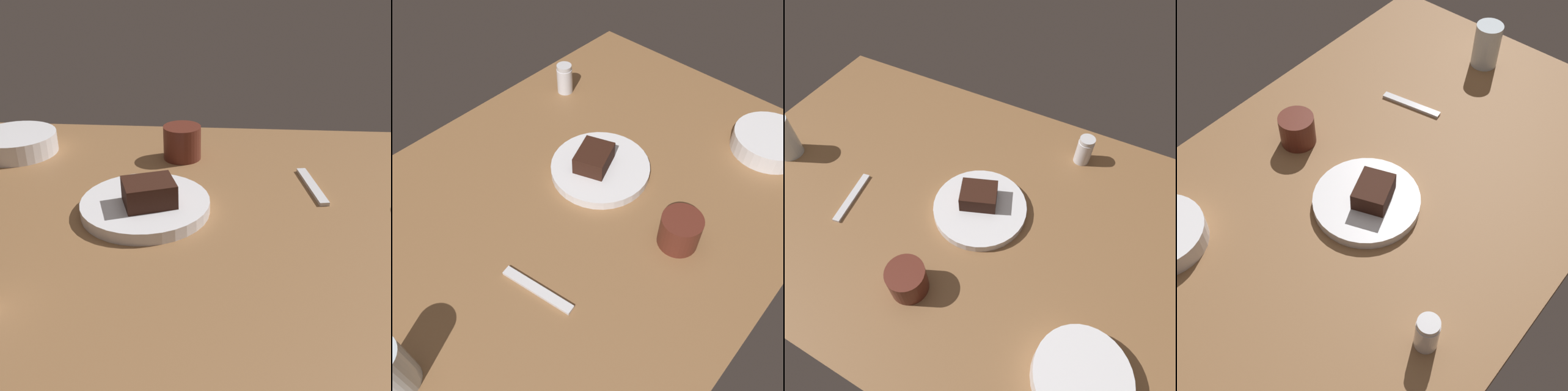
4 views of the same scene
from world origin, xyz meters
The scene contains 7 objects.
dining_table centered at (0.00, 0.00, 1.50)cm, with size 120.00×84.00×3.00cm, color brown.
dessert_plate centered at (9.93, 1.92, 4.08)cm, with size 22.42×22.42×2.16cm, color silver.
chocolate_cake_slice centered at (9.02, 3.06, 7.27)cm, with size 8.49×6.94×4.22cm, color black.
salt_shaker centered at (26.61, 29.54, 6.96)cm, with size 4.21×4.21×8.03cm.
side_bowl centered at (42.77, -22.65, 5.22)cm, with size 17.33×17.33×4.43cm, color silver.
coffee_cup centered at (5.86, -22.07, 6.61)cm, with size 8.08×8.08×7.22cm, color #562319.
dessert_spoon centered at (-20.31, -9.48, 3.35)cm, with size 15.00×1.80×0.70cm, color silver.
Camera 2 is at (-40.26, -40.19, 71.74)cm, focal length 37.94 mm.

